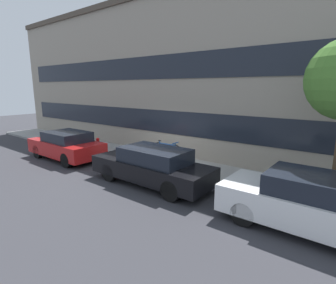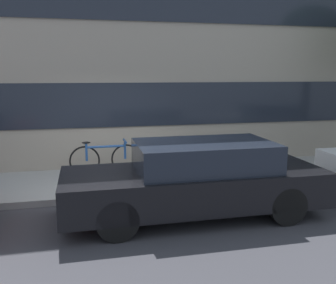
{
  "view_description": "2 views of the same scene",
  "coord_description": "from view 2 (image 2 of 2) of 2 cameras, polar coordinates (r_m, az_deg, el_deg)",
  "views": [
    {
      "loc": [
        7.07,
        -7.63,
        3.37
      ],
      "look_at": [
        1.06,
        0.08,
        1.32
      ],
      "focal_mm": 28.0,
      "sensor_mm": 36.0,
      "label": 1
    },
    {
      "loc": [
        -0.67,
        -7.11,
        2.51
      ],
      "look_at": [
        1.02,
        0.27,
        1.11
      ],
      "focal_mm": 40.0,
      "sensor_mm": 36.0,
      "label": 2
    }
  ],
  "objects": [
    {
      "name": "bicycle",
      "position": [
        8.97,
        -9.47,
        -2.39
      ],
      "size": [
        1.68,
        0.44,
        0.81
      ],
      "rotation": [
        0.0,
        0.0,
        0.02
      ],
      "color": "black",
      "rests_on": "sidewalk_strip"
    },
    {
      "name": "rowhouse_facade",
      "position": [
        9.99,
        -9.37,
        18.48
      ],
      "size": [
        28.0,
        1.02,
        7.83
      ],
      "color": "gray",
      "rests_on": "ground_plane"
    },
    {
      "name": "sidewalk_strip",
      "position": [
        8.65,
        -7.94,
        -6.04
      ],
      "size": [
        28.0,
        2.31,
        0.13
      ],
      "color": "gray",
      "rests_on": "ground_plane"
    },
    {
      "name": "parked_car_black",
      "position": [
        6.61,
        4.38,
        -5.67
      ],
      "size": [
        4.55,
        1.62,
        1.33
      ],
      "rotation": [
        0.0,
        0.0,
        3.14
      ],
      "color": "black",
      "rests_on": "ground_plane"
    },
    {
      "name": "ground_plane",
      "position": [
        7.57,
        -7.15,
        -8.97
      ],
      "size": [
        56.0,
        56.0,
        0.0
      ],
      "primitive_type": "plane",
      "color": "#333338"
    }
  ]
}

